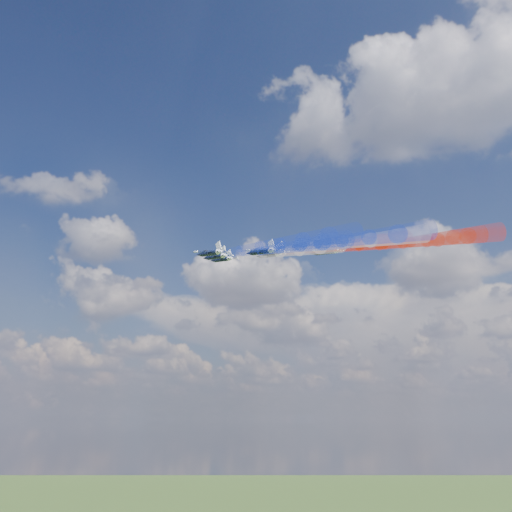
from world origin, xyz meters
The scene contains 16 objects.
jet_lead centered at (-19.10, 10.01, 134.72)m, with size 10.05×12.56×3.35m, color black, non-canonical shape.
trail_lead centered at (6.98, -1.61, 130.87)m, with size 4.19×46.53×4.19m, color white, non-canonical shape.
jet_inner_left centered at (-11.59, -5.14, 131.15)m, with size 10.05×12.56×3.35m, color black, non-canonical shape.
trail_inner_left centered at (14.49, -16.76, 127.30)m, with size 4.19×46.53×4.19m, color blue, non-canonical shape.
jet_inner_right centered at (-3.25, 11.26, 134.35)m, with size 10.05×12.56×3.35m, color black, non-canonical shape.
trail_inner_right centered at (22.83, -0.36, 130.51)m, with size 4.19×46.53×4.19m, color red, non-canonical shape.
jet_outer_left centered at (-5.19, -17.57, 128.46)m, with size 10.05×12.56×3.35m, color black, non-canonical shape.
trail_outer_left centered at (20.89, -29.20, 124.61)m, with size 4.19×46.53×4.19m, color blue, non-canonical shape.
jet_center_third centered at (3.57, -0.27, 131.49)m, with size 10.05×12.56×3.35m, color black, non-canonical shape.
trail_center_third centered at (29.65, -11.89, 127.65)m, with size 4.19×46.53×4.19m, color white, non-canonical shape.
jet_outer_right centered at (12.41, 16.77, 134.49)m, with size 10.05×12.56×3.35m, color black, non-canonical shape.
trail_outer_right centered at (38.49, 5.14, 130.64)m, with size 4.19×46.53×4.19m, color red, non-canonical shape.
jet_rear_left centered at (7.95, -14.05, 127.95)m, with size 10.05×12.56×3.35m, color black, non-canonical shape.
trail_rear_left centered at (34.03, -25.68, 124.10)m, with size 4.19×46.53×4.19m, color blue, non-canonical shape.
jet_rear_right centered at (17.62, 4.43, 130.99)m, with size 10.05×12.56×3.35m, color black, non-canonical shape.
trail_rear_right centered at (43.71, -7.20, 127.14)m, with size 4.19×46.53×4.19m, color red, non-canonical shape.
Camera 1 is at (80.45, -146.09, 87.26)m, focal length 43.68 mm.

